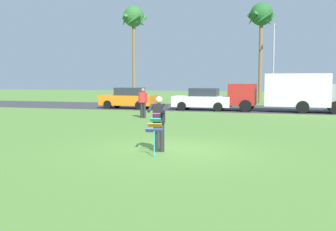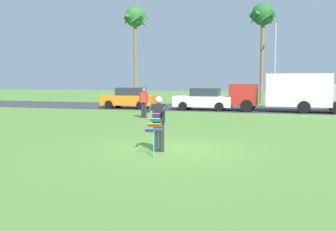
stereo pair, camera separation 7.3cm
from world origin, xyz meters
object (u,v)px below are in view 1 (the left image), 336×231
parked_car_orange (128,98)px  parked_car_white (202,100)px  parked_truck_red_cab (285,91)px  person_kite_flyer (159,122)px  palm_tree_left_near (134,21)px  palm_tree_right_near (261,19)px  person_walker_near (143,102)px  kite_held (155,127)px  streetlight_pole (273,59)px

parked_car_orange → parked_car_white: size_ratio=1.01×
parked_truck_red_cab → person_kite_flyer: bearing=-102.6°
parked_car_white → palm_tree_left_near: bearing=132.2°
palm_tree_right_near → person_walker_near: (-5.63, -16.78, -6.88)m
parked_car_orange → palm_tree_left_near: (-3.46, 10.21, 7.35)m
palm_tree_left_near → person_walker_near: size_ratio=5.57×
parked_car_white → parked_truck_red_cab: 5.76m
parked_car_orange → parked_car_white: same height
person_kite_flyer → person_walker_near: same height
person_kite_flyer → parked_truck_red_cab: (3.73, 16.66, 0.46)m
kite_held → palm_tree_left_near: size_ratio=0.13×
kite_held → person_walker_near: bearing=111.7°
kite_held → streetlight_pole: bearing=84.0°
streetlight_pole → person_walker_near: 16.05m
palm_tree_left_near → parked_car_white: bearing=-47.8°
person_walker_near → parked_truck_red_cab: bearing=40.1°
parked_truck_red_cab → person_walker_near: 10.33m
person_walker_near → palm_tree_right_near: bearing=71.4°
palm_tree_right_near → streetlight_pole: (1.24, -2.61, -3.82)m
palm_tree_left_near → palm_tree_right_near: palm_tree_left_near is taller
palm_tree_right_near → person_walker_near: 18.99m
palm_tree_left_near → person_kite_flyer: bearing=-67.3°
parked_car_orange → parked_car_white: bearing=0.0°
palm_tree_left_near → palm_tree_right_near: 12.71m
parked_car_white → palm_tree_left_near: (-9.25, 10.21, 7.35)m
parked_car_orange → parked_truck_red_cab: (11.51, 0.00, 0.64)m
parked_truck_red_cab → person_walker_near: parked_truck_red_cab is taller
kite_held → palm_tree_left_near: 30.64m
parked_truck_red_cab → kite_held: bearing=-101.9°
palm_tree_right_near → streetlight_pole: size_ratio=1.33×
palm_tree_left_near → palm_tree_right_near: (12.71, -0.07, -0.31)m
person_kite_flyer → kite_held: (0.09, -0.66, -0.09)m
parked_truck_red_cab → streetlight_pole: (-1.02, 7.53, 2.59)m
person_kite_flyer → palm_tree_left_near: 30.00m
parked_car_orange → person_kite_flyer: bearing=-65.0°
palm_tree_left_near → palm_tree_right_near: size_ratio=1.04×
person_kite_flyer → streetlight_pole: (2.72, 24.19, 3.05)m
palm_tree_left_near → palm_tree_right_near: bearing=-0.3°
parked_truck_red_cab → palm_tree_left_near: bearing=145.7°
palm_tree_right_near → streetlight_pole: palm_tree_right_near is taller
kite_held → parked_car_white: parked_car_white is taller
streetlight_pole → parked_car_white: bearing=-122.0°
person_walker_near → kite_held: bearing=-68.3°
parked_car_white → person_walker_near: person_walker_near is taller
streetlight_pole → person_walker_near: bearing=-115.9°
kite_held → parked_car_white: size_ratio=0.30×
person_kite_flyer → parked_car_white: 16.78m
palm_tree_left_near → streetlight_pole: bearing=-10.9°
person_kite_flyer → person_walker_near: bearing=112.5°
streetlight_pole → person_walker_near: streetlight_pole is taller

